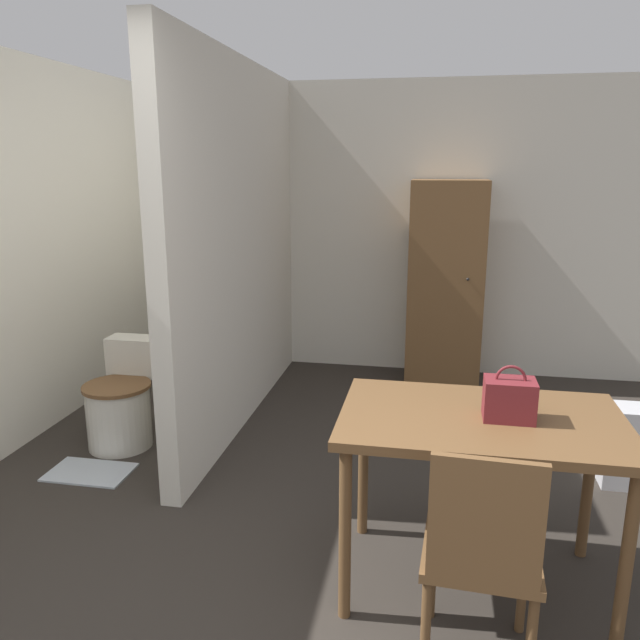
{
  "coord_description": "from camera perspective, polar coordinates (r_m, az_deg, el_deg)",
  "views": [
    {
      "loc": [
        0.63,
        -1.46,
        1.8
      ],
      "look_at": [
        0.01,
        1.84,
        0.97
      ],
      "focal_mm": 35.0,
      "sensor_mm": 36.0,
      "label": 1
    }
  ],
  "objects": [
    {
      "name": "wall_back",
      "position": [
        5.6,
        4.18,
        8.27
      ],
      "size": [
        5.01,
        0.12,
        2.5
      ],
      "color": "beige",
      "rests_on": "ground_plane"
    },
    {
      "name": "wooden_chair",
      "position": [
        2.39,
        14.57,
        -19.78
      ],
      "size": [
        0.43,
        0.43,
        0.9
      ],
      "rotation": [
        0.0,
        0.0,
        -0.05
      ],
      "color": "brown",
      "rests_on": "ground_plane"
    },
    {
      "name": "partition_wall",
      "position": [
        4.41,
        -7.45,
        6.65
      ],
      "size": [
        0.12,
        2.63,
        2.5
      ],
      "color": "beige",
      "rests_on": "ground_plane"
    },
    {
      "name": "bath_mat",
      "position": [
        4.11,
        -20.3,
        -12.92
      ],
      "size": [
        0.49,
        0.31,
        0.01
      ],
      "color": "#B2BCC6",
      "rests_on": "ground_plane"
    },
    {
      "name": "handbag",
      "position": [
        2.66,
        16.92,
        -6.91
      ],
      "size": [
        0.2,
        0.14,
        0.23
      ],
      "color": "maroon",
      "rests_on": "dining_table"
    },
    {
      "name": "toilet",
      "position": [
        4.35,
        -17.64,
        -7.28
      ],
      "size": [
        0.43,
        0.58,
        0.67
      ],
      "color": "silver",
      "rests_on": "ground_plane"
    },
    {
      "name": "dining_table",
      "position": [
        2.73,
        14.46,
        -10.26
      ],
      "size": [
        1.17,
        0.74,
        0.79
      ],
      "color": "brown",
      "rests_on": "ground_plane"
    },
    {
      "name": "wall_left",
      "position": [
        4.43,
        -27.07,
        5.28
      ],
      "size": [
        0.12,
        5.01,
        2.5
      ],
      "color": "beige",
      "rests_on": "ground_plane"
    },
    {
      "name": "space_heater",
      "position": [
        4.05,
        26.05,
        -10.28
      ],
      "size": [
        0.25,
        0.22,
        0.47
      ],
      "color": "#BCBCC1",
      "rests_on": "ground_plane"
    },
    {
      "name": "wooden_cabinet",
      "position": [
        5.31,
        11.39,
        3.3
      ],
      "size": [
        0.61,
        0.49,
        1.69
      ],
      "color": "brown",
      "rests_on": "ground_plane"
    }
  ]
}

